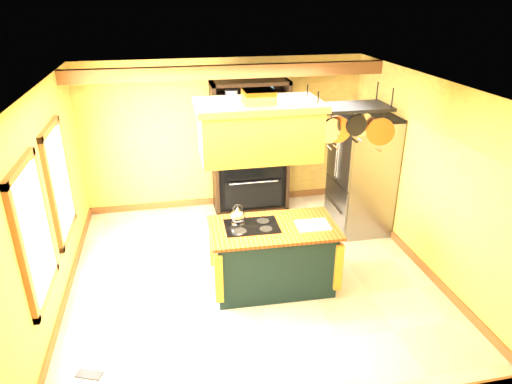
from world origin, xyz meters
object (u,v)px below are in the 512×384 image
object	(u,v)px
kitchen_island	(273,256)
pot_rack	(348,117)
hutch	(250,161)
refrigerator	(361,176)
range_hood	(259,128)

from	to	relation	value
kitchen_island	pot_rack	distance (m)	2.07
kitchen_island	hutch	size ratio (longest dim) A/B	0.72
kitchen_island	hutch	xyz separation A→B (m)	(0.17, 2.54, 0.44)
kitchen_island	pot_rack	world-z (taller)	pot_rack
pot_rack	refrigerator	size ratio (longest dim) A/B	0.58
kitchen_island	range_hood	bearing A→B (deg)	-178.08
refrigerator	hutch	xyz separation A→B (m)	(-1.65, 1.14, -0.03)
pot_rack	refrigerator	bearing A→B (deg)	57.20
refrigerator	hutch	size ratio (longest dim) A/B	0.82
pot_rack	hutch	distance (m)	3.00
kitchen_island	hutch	bearing A→B (deg)	87.79
range_hood	refrigerator	xyz separation A→B (m)	(2.01, 1.40, -1.31)
range_hood	hutch	distance (m)	2.90
kitchen_island	hutch	distance (m)	2.58
range_hood	refrigerator	distance (m)	2.78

